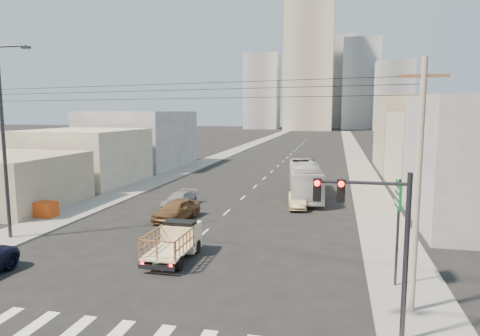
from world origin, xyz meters
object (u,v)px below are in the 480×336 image
at_px(green_sign, 398,207).
at_px(utility_pole, 418,185).
at_px(flatbed_pickup, 175,239).
at_px(traffic_signal, 375,228).
at_px(streetlamp_left, 5,137).
at_px(sedan_tan, 297,200).
at_px(crate_stack, 44,209).
at_px(sedan_brown, 176,210).
at_px(city_bus, 305,180).
at_px(sedan_grey, 179,200).

xyz_separation_m(green_sign, utility_pole, (0.34, -2.50, 1.44)).
xyz_separation_m(flatbed_pickup, traffic_signal, (9.80, -6.37, 2.98)).
bearing_deg(streetlamp_left, green_sign, -6.32).
xyz_separation_m(sedan_tan, streetlamp_left, (-16.71, -12.79, 5.79)).
relative_size(traffic_signal, green_sign, 1.20).
distance_m(green_sign, crate_stack, 25.53).
height_order(streetlamp_left, crate_stack, streetlamp_left).
height_order(sedan_brown, green_sign, green_sign).
xyz_separation_m(green_sign, crate_stack, (-24.16, 7.66, -3.05)).
bearing_deg(sedan_brown, flatbed_pickup, -57.76).
bearing_deg(city_bus, sedan_tan, -99.81).
bearing_deg(traffic_signal, city_bus, 99.44).
distance_m(flatbed_pickup, sedan_tan, 14.92).
bearing_deg(sedan_tan, green_sign, -77.07).
distance_m(flatbed_pickup, streetlamp_left, 12.60).
xyz_separation_m(traffic_signal, green_sign, (1.39, 5.01, -0.34)).
distance_m(sedan_brown, sedan_grey, 4.39).
xyz_separation_m(city_bus, sedan_brown, (-8.60, -10.87, -0.84)).
height_order(sedan_brown, sedan_grey, sedan_brown).
distance_m(streetlamp_left, crate_stack, 7.89).
relative_size(city_bus, utility_pole, 1.17).
relative_size(sedan_brown, sedan_tan, 1.18).
height_order(city_bus, sedan_grey, city_bus).
bearing_deg(sedan_brown, crate_stack, -158.78).
bearing_deg(utility_pole, flatbed_pickup, 161.46).
relative_size(city_bus, sedan_grey, 2.73).
distance_m(sedan_tan, sedan_grey, 9.87).
bearing_deg(sedan_tan, utility_pole, -78.83).
relative_size(flatbed_pickup, crate_stack, 2.45).
height_order(sedan_grey, green_sign, green_sign).
distance_m(flatbed_pickup, crate_stack, 14.42).
distance_m(sedan_grey, crate_stack, 10.41).
height_order(city_bus, sedan_brown, city_bus).
distance_m(sedan_brown, crate_stack, 10.12).
bearing_deg(sedan_grey, city_bus, 40.54).
relative_size(green_sign, streetlamp_left, 0.42).
bearing_deg(streetlamp_left, traffic_signal, -19.53).
height_order(sedan_grey, streetlamp_left, streetlamp_left).
bearing_deg(traffic_signal, crate_stack, 150.91).
relative_size(sedan_grey, traffic_signal, 0.71).
height_order(traffic_signal, green_sign, traffic_signal).
bearing_deg(city_bus, traffic_signal, -87.33).
distance_m(traffic_signal, utility_pole, 3.24).
xyz_separation_m(sedan_tan, utility_pole, (6.18, -17.79, 4.54)).
bearing_deg(sedan_tan, flatbed_pickup, -119.03).
height_order(green_sign, streetlamp_left, streetlamp_left).
distance_m(city_bus, sedan_brown, 13.89).
bearing_deg(traffic_signal, sedan_tan, 102.38).
bearing_deg(crate_stack, city_bus, 34.04).
bearing_deg(sedan_tan, sedan_brown, -152.50).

